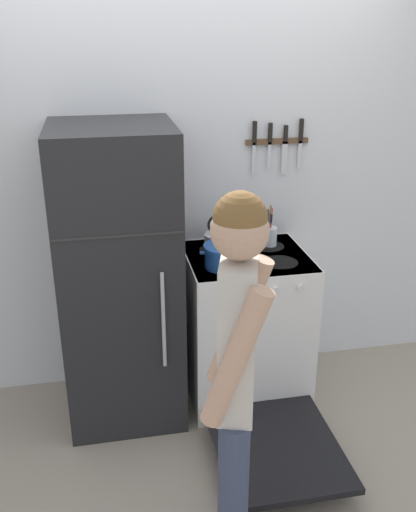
# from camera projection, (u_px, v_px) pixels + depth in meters

# --- Properties ---
(ground_plane) EXTENTS (14.00, 14.00, 0.00)m
(ground_plane) POSITION_uv_depth(u_px,v_px,m) (189.00, 367.00, 3.87)
(ground_plane) COLOR gray
(wall_back) EXTENTS (10.00, 0.06, 2.55)m
(wall_back) POSITION_uv_depth(u_px,v_px,m) (186.00, 184.00, 3.40)
(wall_back) COLOR silver
(wall_back) RESTS_ON ground_plane
(refrigerator) EXTENTS (0.65, 0.68, 1.70)m
(refrigerator) POSITION_uv_depth(u_px,v_px,m) (120.00, 279.00, 3.17)
(refrigerator) COLOR black
(refrigerator) RESTS_ON ground_plane
(stove_range) EXTENTS (0.70, 1.37, 0.92)m
(stove_range) POSITION_uv_depth(u_px,v_px,m) (247.00, 329.00, 3.43)
(stove_range) COLOR white
(stove_range) RESTS_ON ground_plane
(dutch_oven_pot) EXTENTS (0.29, 0.24, 0.15)m
(dutch_oven_pot) POSITION_uv_depth(u_px,v_px,m) (226.00, 256.00, 3.12)
(dutch_oven_pot) COLOR #1E4C9E
(dutch_oven_pot) RESTS_ON stove_range
(tea_kettle) EXTENTS (0.20, 0.16, 0.22)m
(tea_kettle) POSITION_uv_depth(u_px,v_px,m) (218.00, 239.00, 3.34)
(tea_kettle) COLOR silver
(tea_kettle) RESTS_ON stove_range
(utensil_jar) EXTENTS (0.08, 0.08, 0.26)m
(utensil_jar) POSITION_uv_depth(u_px,v_px,m) (270.00, 235.00, 3.41)
(utensil_jar) COLOR silver
(utensil_jar) RESTS_ON stove_range
(person) EXTENTS (0.33, 0.39, 1.67)m
(person) POSITION_uv_depth(u_px,v_px,m) (236.00, 380.00, 2.10)
(person) COLOR #38425B
(person) RESTS_ON ground_plane
(wall_knife_strip) EXTENTS (0.38, 0.03, 0.33)m
(wall_knife_strip) POSITION_uv_depth(u_px,v_px,m) (278.00, 140.00, 3.36)
(wall_knife_strip) COLOR brown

